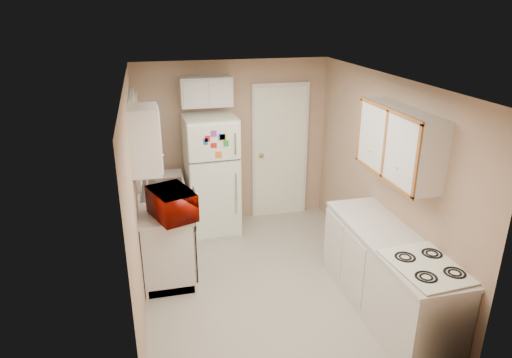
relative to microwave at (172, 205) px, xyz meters
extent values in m
plane|color=beige|center=(1.02, -0.20, -1.05)|extent=(3.80, 3.80, 0.00)
plane|color=white|center=(1.02, -0.20, 1.35)|extent=(3.80, 3.80, 0.00)
plane|color=tan|center=(-0.38, -0.20, 0.15)|extent=(3.80, 3.80, 0.00)
plane|color=tan|center=(2.42, -0.20, 0.15)|extent=(3.80, 3.80, 0.00)
plane|color=tan|center=(1.02, 1.70, 0.15)|extent=(2.80, 2.80, 0.00)
plane|color=tan|center=(1.02, -2.10, 0.15)|extent=(2.80, 2.80, 0.00)
cube|color=silver|center=(-0.08, 0.70, -0.60)|extent=(0.60, 1.80, 0.90)
cube|color=black|center=(0.21, 0.10, -0.56)|extent=(0.03, 0.58, 0.72)
cube|color=gray|center=(-0.08, 0.85, -0.19)|extent=(0.54, 0.74, 0.16)
imported|color=#830A01|center=(0.00, 0.00, 0.00)|extent=(0.66, 0.50, 0.39)
imported|color=silver|center=(-0.12, 1.43, -0.05)|extent=(0.12, 0.12, 0.21)
cube|color=silver|center=(-0.34, 0.85, 0.55)|extent=(0.10, 0.98, 1.08)
cube|color=silver|center=(-0.23, 0.02, 0.75)|extent=(0.30, 0.45, 0.70)
cube|color=white|center=(0.62, 1.34, -0.20)|extent=(0.72, 0.71, 1.70)
cube|color=silver|center=(0.62, 1.55, 0.95)|extent=(0.70, 0.30, 0.40)
cube|color=white|center=(1.72, 1.66, -0.03)|extent=(0.86, 0.06, 2.08)
cube|color=silver|center=(2.12, -1.00, -0.60)|extent=(0.60, 2.00, 0.90)
cube|color=white|center=(2.17, -1.58, -0.58)|extent=(0.67, 0.81, 0.93)
cube|color=silver|center=(2.27, -0.70, 0.75)|extent=(0.30, 1.20, 0.70)
camera|label=1|loc=(-0.18, -4.67, 2.06)|focal=32.00mm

